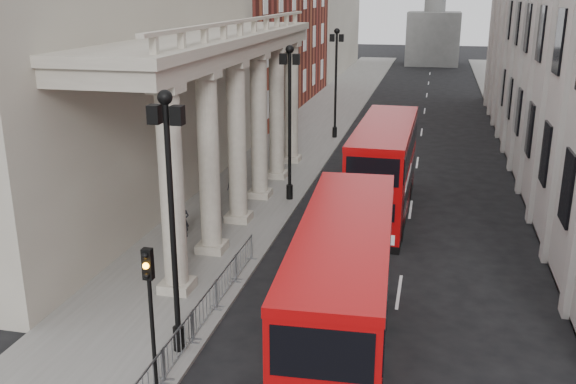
% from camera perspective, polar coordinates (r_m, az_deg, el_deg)
% --- Properties ---
extents(sidewalk_west, '(6.00, 140.00, 0.12)m').
position_cam_1_polar(sidewalk_west, '(45.32, -0.03, 3.36)').
color(sidewalk_west, slate).
rests_on(sidewalk_west, ground).
extents(sidewalk_east, '(3.00, 140.00, 0.12)m').
position_cam_1_polar(sidewalk_east, '(44.74, 21.06, 1.99)').
color(sidewalk_east, slate).
rests_on(sidewalk_east, ground).
extents(kerb, '(0.20, 140.00, 0.14)m').
position_cam_1_polar(kerb, '(44.77, 3.66, 3.16)').
color(kerb, slate).
rests_on(kerb, ground).
extents(portico_building, '(9.00, 28.00, 12.00)m').
position_cam_1_polar(portico_building, '(35.74, -16.45, 8.56)').
color(portico_building, gray).
rests_on(portico_building, ground).
extents(lamp_post_south, '(1.05, 0.44, 8.32)m').
position_cam_1_polar(lamp_post_south, '(19.42, -10.34, -1.41)').
color(lamp_post_south, black).
rests_on(lamp_post_south, sidewalk_west).
extents(lamp_post_mid, '(1.05, 0.44, 8.32)m').
position_cam_1_polar(lamp_post_mid, '(34.23, 0.15, 7.05)').
color(lamp_post_mid, black).
rests_on(lamp_post_mid, sidewalk_west).
extents(lamp_post_north, '(1.05, 0.44, 8.32)m').
position_cam_1_polar(lamp_post_north, '(49.79, 4.28, 10.27)').
color(lamp_post_north, black).
rests_on(lamp_post_north, sidewalk_west).
extents(traffic_light, '(0.28, 0.33, 4.30)m').
position_cam_1_polar(traffic_light, '(18.36, -12.20, -8.76)').
color(traffic_light, black).
rests_on(traffic_light, sidewalk_west).
extents(crowd_barriers, '(0.50, 18.75, 1.10)m').
position_cam_1_polar(crowd_barriers, '(19.68, -11.02, -14.90)').
color(crowd_barriers, gray).
rests_on(crowd_barriers, sidewalk_west).
extents(bus_near, '(3.18, 10.97, 4.68)m').
position_cam_1_polar(bus_near, '(19.43, 4.92, -9.05)').
color(bus_near, '#A80709').
rests_on(bus_near, ground).
extents(bus_far, '(2.83, 11.01, 4.73)m').
position_cam_1_polar(bus_far, '(33.15, 8.52, 2.18)').
color(bus_far, '#9F0708').
rests_on(bus_far, ground).
extents(pedestrian_a, '(0.60, 0.41, 1.61)m').
position_cam_1_polar(pedestrian_a, '(30.17, -9.31, -2.48)').
color(pedestrian_a, black).
rests_on(pedestrian_a, sidewalk_west).
extents(pedestrian_b, '(0.92, 0.80, 1.61)m').
position_cam_1_polar(pedestrian_b, '(31.96, -7.14, -1.24)').
color(pedestrian_b, '#282420').
rests_on(pedestrian_b, sidewalk_west).
extents(pedestrian_c, '(0.85, 0.62, 1.59)m').
position_cam_1_polar(pedestrian_c, '(35.34, -4.78, 0.65)').
color(pedestrian_c, black).
rests_on(pedestrian_c, sidewalk_west).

